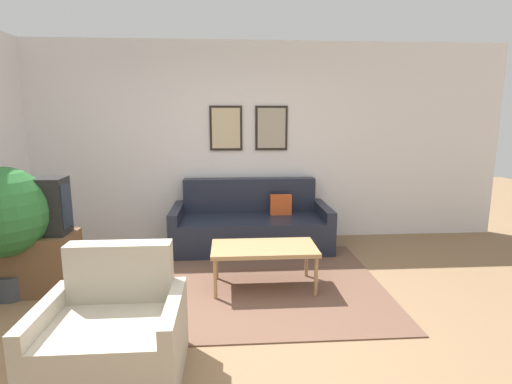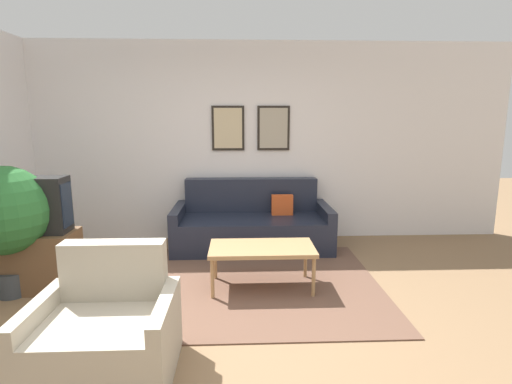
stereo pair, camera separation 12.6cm
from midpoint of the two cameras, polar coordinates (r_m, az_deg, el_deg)
The scene contains 10 objects.
ground_plane at distance 3.34m, azimuth -5.72°, elevation -19.93°, with size 16.00×16.00×0.00m, color #846647.
area_rug at distance 4.22m, azimuth 0.62°, elevation -12.95°, with size 2.55×2.23×0.01m.
wall_back at distance 5.56m, azimuth -4.37°, elevation 7.06°, with size 8.00×0.09×2.70m.
couch at distance 5.28m, azimuth 0.15°, elevation -4.76°, with size 2.03×0.90×0.88m.
coffee_table at distance 4.01m, azimuth 1.76°, elevation -8.29°, with size 1.04×0.55×0.44m.
tv_stand at distance 4.55m, azimuth -28.02°, elevation -8.65°, with size 0.75×0.44×0.58m.
tv at distance 4.40m, azimuth -28.63°, elevation -1.65°, with size 0.67×0.28×0.55m.
armchair at distance 2.96m, azimuth -19.44°, elevation -18.58°, with size 0.90×0.76×0.84m.
potted_plant_tall at distance 4.38m, azimuth -31.63°, elevation -2.52°, with size 0.84×0.84×1.26m.
potted_plant_by_window at distance 4.99m, azimuth -28.22°, elevation -5.03°, with size 0.46×0.46×0.74m.
Camera 2 is at (0.26, -2.88, 1.70)m, focal length 28.00 mm.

